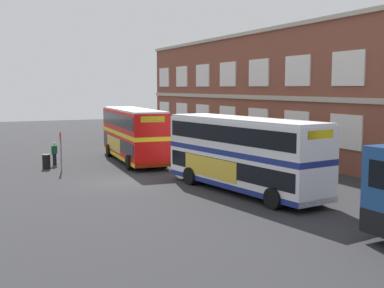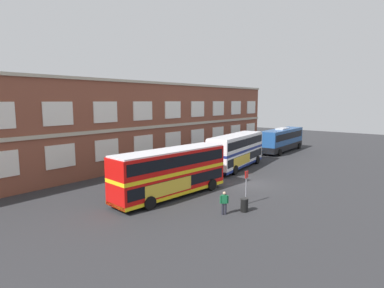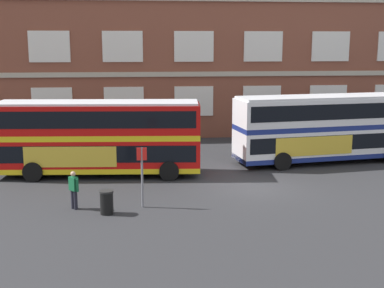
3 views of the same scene
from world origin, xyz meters
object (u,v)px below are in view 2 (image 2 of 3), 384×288
(touring_coach, at_px, (282,140))
(bus_stand_flag, at_px, (246,184))
(double_decker_near, at_px, (171,172))
(double_decker_middle, at_px, (237,150))
(station_litter_bin, at_px, (244,205))
(waiting_passenger, at_px, (224,202))

(touring_coach, xyz_separation_m, bus_stand_flag, (-26.47, -8.68, -0.27))
(bus_stand_flag, bearing_deg, double_decker_near, 111.12)
(bus_stand_flag, bearing_deg, double_decker_middle, 34.80)
(double_decker_near, relative_size, touring_coach, 0.92)
(double_decker_near, bearing_deg, station_litter_bin, -83.41)
(station_litter_bin, bearing_deg, bus_stand_flag, 26.24)
(bus_stand_flag, bearing_deg, waiting_passenger, 178.76)
(double_decker_middle, relative_size, station_litter_bin, 10.93)
(double_decker_near, height_order, touring_coach, double_decker_near)
(touring_coach, relative_size, station_litter_bin, 11.75)
(waiting_passenger, xyz_separation_m, bus_stand_flag, (2.98, -0.06, 0.70))
(touring_coach, distance_m, station_litter_bin, 29.57)
(touring_coach, relative_size, bus_stand_flag, 4.48)
(waiting_passenger, relative_size, station_litter_bin, 1.65)
(double_decker_middle, height_order, station_litter_bin, double_decker_middle)
(double_decker_middle, distance_m, bus_stand_flag, 13.55)
(double_decker_near, xyz_separation_m, touring_coach, (28.77, 2.74, -0.24))
(double_decker_near, xyz_separation_m, waiting_passenger, (-0.68, -5.88, -1.22))
(touring_coach, distance_m, bus_stand_flag, 27.86)
(double_decker_near, xyz_separation_m, double_decker_middle, (13.41, 1.78, 0.00))
(double_decker_near, relative_size, station_litter_bin, 10.84)
(waiting_passenger, height_order, station_litter_bin, waiting_passenger)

